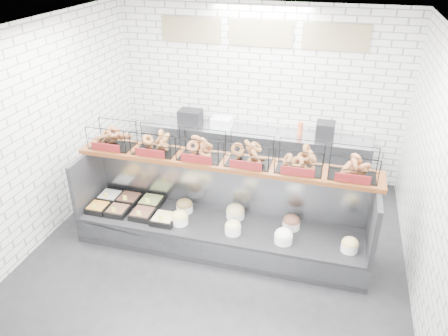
% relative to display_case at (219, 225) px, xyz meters
% --- Properties ---
extents(ground, '(5.50, 5.50, 0.00)m').
position_rel_display_case_xyz_m(ground, '(0.03, -0.34, -0.33)').
color(ground, black).
rests_on(ground, ground).
extents(room_shell, '(5.02, 5.51, 3.01)m').
position_rel_display_case_xyz_m(room_shell, '(0.03, 0.26, 1.73)').
color(room_shell, white).
rests_on(room_shell, ground).
extents(display_case, '(4.00, 0.90, 1.20)m').
position_rel_display_case_xyz_m(display_case, '(0.00, 0.00, 0.00)').
color(display_case, black).
rests_on(display_case, ground).
extents(bagel_shelf, '(4.10, 0.50, 0.40)m').
position_rel_display_case_xyz_m(bagel_shelf, '(0.03, 0.18, 1.06)').
color(bagel_shelf, '#48230F').
rests_on(bagel_shelf, display_case).
extents(prep_counter, '(4.00, 0.60, 1.20)m').
position_rel_display_case_xyz_m(prep_counter, '(0.03, 2.09, 0.14)').
color(prep_counter, '#93969B').
rests_on(prep_counter, ground).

